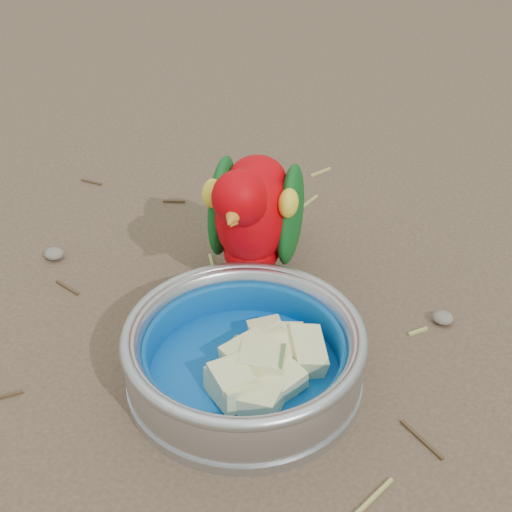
% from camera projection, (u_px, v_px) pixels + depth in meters
% --- Properties ---
extents(ground, '(60.00, 60.00, 0.00)m').
position_uv_depth(ground, '(209.00, 412.00, 0.69)').
color(ground, brown).
extents(food_bowl, '(0.21, 0.21, 0.02)m').
position_uv_depth(food_bowl, '(245.00, 377.00, 0.71)').
color(food_bowl, '#B2B2BA').
rests_on(food_bowl, ground).
extents(bowl_wall, '(0.21, 0.21, 0.04)m').
position_uv_depth(bowl_wall, '(244.00, 352.00, 0.70)').
color(bowl_wall, '#B2B2BA').
rests_on(bowl_wall, food_bowl).
extents(fruit_wedges, '(0.13, 0.13, 0.03)m').
position_uv_depth(fruit_wedges, '(244.00, 358.00, 0.70)').
color(fruit_wedges, beige).
rests_on(fruit_wedges, food_bowl).
extents(lory_parrot, '(0.12, 0.21, 0.16)m').
position_uv_depth(lory_parrot, '(253.00, 226.00, 0.79)').
color(lory_parrot, '#BF0007').
rests_on(lory_parrot, ground).
extents(ground_debris, '(0.90, 0.80, 0.01)m').
position_uv_depth(ground_debris, '(236.00, 380.00, 0.72)').
color(ground_debris, tan).
rests_on(ground_debris, ground).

